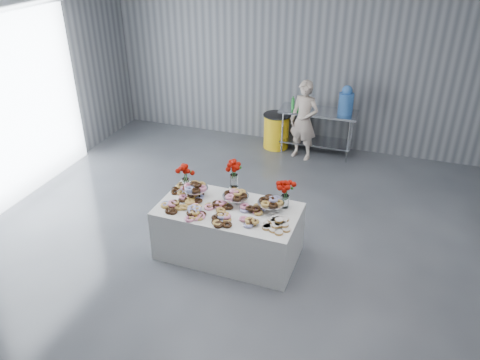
# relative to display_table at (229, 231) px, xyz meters

# --- Properties ---
(ground) EXTENTS (9.00, 9.00, 0.00)m
(ground) POSITION_rel_display_table_xyz_m (0.09, -0.41, -0.38)
(ground) COLOR #3C3E44
(ground) RESTS_ON ground
(room_walls) EXTENTS (8.04, 9.04, 4.02)m
(room_walls) POSITION_rel_display_table_xyz_m (-0.19, -0.34, 2.26)
(room_walls) COLOR slate
(room_walls) RESTS_ON ground
(display_table) EXTENTS (1.92, 1.05, 0.75)m
(display_table) POSITION_rel_display_table_xyz_m (0.00, 0.00, 0.00)
(display_table) COLOR white
(display_table) RESTS_ON ground
(prep_table) EXTENTS (1.50, 0.60, 0.90)m
(prep_table) POSITION_rel_display_table_xyz_m (0.52, 3.69, 0.24)
(prep_table) COLOR silver
(prep_table) RESTS_ON ground
(donut_mounds) EXTENTS (1.82, 0.84, 0.09)m
(donut_mounds) POSITION_rel_display_table_xyz_m (0.00, -0.05, 0.42)
(donut_mounds) COLOR #B89543
(donut_mounds) RESTS_ON display_table
(cake_stand_left) EXTENTS (0.36, 0.36, 0.17)m
(cake_stand_left) POSITION_rel_display_table_xyz_m (-0.55, 0.16, 0.52)
(cake_stand_left) COLOR silver
(cake_stand_left) RESTS_ON display_table
(cake_stand_mid) EXTENTS (0.36, 0.36, 0.17)m
(cake_stand_mid) POSITION_rel_display_table_xyz_m (0.05, 0.15, 0.52)
(cake_stand_mid) COLOR silver
(cake_stand_mid) RESTS_ON display_table
(cake_stand_right) EXTENTS (0.36, 0.36, 0.17)m
(cake_stand_right) POSITION_rel_display_table_xyz_m (0.55, 0.14, 0.52)
(cake_stand_right) COLOR silver
(cake_stand_right) RESTS_ON display_table
(danish_pile) EXTENTS (0.48, 0.48, 0.11)m
(danish_pile) POSITION_rel_display_table_xyz_m (0.75, -0.17, 0.43)
(danish_pile) COLOR silver
(danish_pile) RESTS_ON display_table
(bouquet_left) EXTENTS (0.26, 0.26, 0.42)m
(bouquet_left) POSITION_rel_display_table_xyz_m (-0.74, 0.27, 0.67)
(bouquet_left) COLOR white
(bouquet_left) RESTS_ON display_table
(bouquet_right) EXTENTS (0.26, 0.26, 0.42)m
(bouquet_right) POSITION_rel_display_table_xyz_m (0.71, 0.28, 0.67)
(bouquet_right) COLOR white
(bouquet_right) RESTS_ON display_table
(bouquet_center) EXTENTS (0.26, 0.26, 0.57)m
(bouquet_center) POSITION_rel_display_table_xyz_m (-0.04, 0.35, 0.75)
(bouquet_center) COLOR silver
(bouquet_center) RESTS_ON display_table
(water_jug) EXTENTS (0.28, 0.28, 0.55)m
(water_jug) POSITION_rel_display_table_xyz_m (1.02, 3.69, 0.77)
(water_jug) COLOR #4082DC
(water_jug) RESTS_ON prep_table
(drink_bottles) EXTENTS (0.54, 0.08, 0.27)m
(drink_bottles) POSITION_rel_display_table_xyz_m (0.20, 3.59, 0.66)
(drink_bottles) COLOR #268C33
(drink_bottles) RESTS_ON prep_table
(person) EXTENTS (0.65, 0.52, 1.56)m
(person) POSITION_rel_display_table_xyz_m (0.30, 3.39, 0.40)
(person) COLOR #CC8C93
(person) RESTS_ON ground
(trash_barrel) EXTENTS (0.56, 0.56, 0.71)m
(trash_barrel) POSITION_rel_display_table_xyz_m (-0.31, 3.69, -0.02)
(trash_barrel) COLOR yellow
(trash_barrel) RESTS_ON ground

